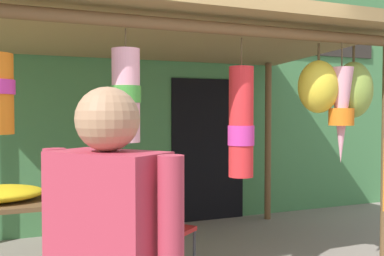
% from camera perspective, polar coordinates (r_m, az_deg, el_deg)
% --- Properties ---
extents(shop_facade, '(9.09, 0.29, 4.09)m').
position_cam_1_polar(shop_facade, '(6.03, -8.38, 6.86)').
color(shop_facade, '#47844C').
rests_on(shop_facade, ground_plane).
extents(market_stall_canopy, '(4.49, 2.65, 2.46)m').
position_cam_1_polar(market_stall_canopy, '(4.49, -2.53, 10.23)').
color(market_stall_canopy, brown).
rests_on(market_stall_canopy, ground_plane).
extents(display_table, '(1.33, 0.76, 0.76)m').
position_cam_1_polar(display_table, '(4.28, -22.63, -9.64)').
color(display_table, brown).
rests_on(display_table, ground_plane).
extents(folding_chair, '(0.56, 0.56, 0.84)m').
position_cam_1_polar(folding_chair, '(4.25, -4.00, -12.02)').
color(folding_chair, '#AD1E1E').
rests_on(folding_chair, ground_plane).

